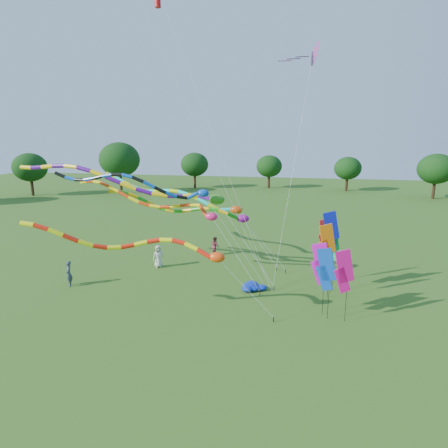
% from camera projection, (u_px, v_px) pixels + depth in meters
% --- Properties ---
extents(ground, '(160.00, 160.00, 0.00)m').
position_uv_depth(ground, '(220.00, 321.00, 20.74)').
color(ground, '#295817').
rests_on(ground, ground).
extents(tree_ring, '(120.71, 118.71, 9.57)m').
position_uv_depth(tree_ring, '(127.00, 217.00, 21.49)').
color(tree_ring, '#382314').
rests_on(tree_ring, ground).
extents(tube_kite_red, '(12.57, 3.10, 6.27)m').
position_uv_depth(tube_kite_red, '(148.00, 246.00, 19.80)').
color(tube_kite_red, black).
rests_on(tube_kite_red, ground).
extents(tube_kite_orange, '(14.15, 3.42, 7.43)m').
position_uv_depth(tube_kite_orange, '(158.00, 202.00, 26.18)').
color(tube_kite_orange, black).
rests_on(tube_kite_orange, ground).
extents(tube_kite_purple, '(18.46, 1.13, 8.85)m').
position_uv_depth(tube_kite_purple, '(135.00, 185.00, 25.37)').
color(tube_kite_purple, black).
rests_on(tube_kite_purple, ground).
extents(tube_kite_blue, '(13.29, 2.38, 8.34)m').
position_uv_depth(tube_kite_blue, '(147.00, 186.00, 23.58)').
color(tube_kite_blue, black).
rests_on(tube_kite_blue, ground).
extents(tube_kite_cyan, '(15.72, 4.18, 7.41)m').
position_uv_depth(tube_kite_cyan, '(182.00, 196.00, 30.90)').
color(tube_kite_cyan, black).
rests_on(tube_kite_cyan, ground).
extents(tube_kite_green, '(13.03, 1.59, 6.69)m').
position_uv_depth(tube_kite_green, '(195.00, 210.00, 27.70)').
color(tube_kite_green, black).
rests_on(tube_kite_green, ground).
extents(delta_kite_high_c, '(3.11, 5.29, 16.20)m').
position_uv_depth(delta_kite_high_c, '(313.00, 54.00, 24.41)').
color(delta_kite_high_c, black).
rests_on(delta_kite_high_c, ground).
extents(banner_pole_magenta_b, '(1.14, 0.40, 4.17)m').
position_uv_depth(banner_pole_magenta_b, '(344.00, 271.00, 20.02)').
color(banner_pole_magenta_b, black).
rests_on(banner_pole_magenta_b, ground).
extents(banner_pole_green, '(1.12, 0.48, 4.48)m').
position_uv_depth(banner_pole_green, '(331.00, 243.00, 24.28)').
color(banner_pole_green, black).
rests_on(banner_pole_green, ground).
extents(banner_pole_blue_b, '(1.15, 0.32, 5.45)m').
position_uv_depth(banner_pole_blue_b, '(331.00, 231.00, 23.67)').
color(banner_pole_blue_b, black).
rests_on(banner_pole_blue_b, ground).
extents(banner_pole_red, '(1.09, 0.55, 4.66)m').
position_uv_depth(banner_pole_red, '(326.00, 236.00, 25.46)').
color(banner_pole_red, black).
rests_on(banner_pole_red, ground).
extents(banner_pole_magenta_a, '(1.16, 0.08, 4.26)m').
position_uv_depth(banner_pole_magenta_a, '(321.00, 264.00, 20.95)').
color(banner_pole_magenta_a, black).
rests_on(banner_pole_magenta_a, ground).
extents(banner_pole_orange, '(1.12, 0.47, 4.86)m').
position_uv_depth(banner_pole_orange, '(327.00, 244.00, 22.88)').
color(banner_pole_orange, black).
rests_on(banner_pole_orange, ground).
extents(banner_pole_blue_a, '(1.14, 0.36, 4.14)m').
position_uv_depth(banner_pole_blue_a, '(326.00, 270.00, 20.42)').
color(banner_pole_blue_a, black).
rests_on(banner_pole_blue_a, ground).
extents(blue_nylon_heap, '(1.44, 1.59, 0.56)m').
position_uv_depth(blue_nylon_heap, '(252.00, 287.00, 24.78)').
color(blue_nylon_heap, '#0B279B').
rests_on(blue_nylon_heap, ground).
extents(person_a, '(1.03, 0.93, 1.77)m').
position_uv_depth(person_a, '(158.00, 256.00, 29.20)').
color(person_a, beige).
rests_on(person_a, ground).
extents(person_b, '(0.70, 0.77, 1.77)m').
position_uv_depth(person_b, '(69.00, 274.00, 25.44)').
color(person_b, '#394250').
rests_on(person_b, ground).
extents(person_c, '(0.96, 0.99, 1.61)m').
position_uv_depth(person_c, '(215.00, 246.00, 32.31)').
color(person_c, '#8B3241').
rests_on(person_c, ground).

